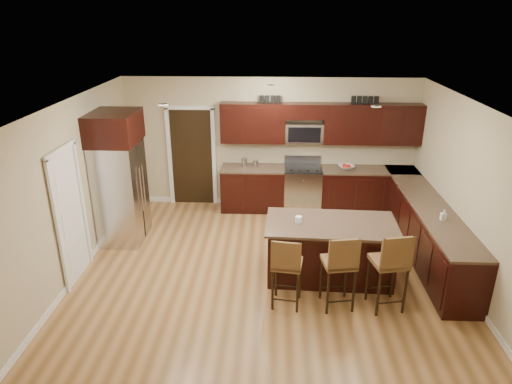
{
  "coord_description": "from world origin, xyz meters",
  "views": [
    {
      "loc": [
        0.09,
        -6.41,
        3.93
      ],
      "look_at": [
        -0.2,
        0.4,
        1.2
      ],
      "focal_mm": 32.0,
      "sensor_mm": 36.0,
      "label": 1
    }
  ],
  "objects_px": {
    "stool_left": "(287,265)",
    "stool_mid": "(340,264)",
    "range": "(302,189)",
    "stool_right": "(391,263)",
    "island": "(330,251)",
    "refrigerator": "(120,177)"
  },
  "relations": [
    {
      "from": "stool_left",
      "to": "stool_mid",
      "type": "height_order",
      "value": "stool_mid"
    },
    {
      "from": "range",
      "to": "stool_mid",
      "type": "relative_size",
      "value": 0.97
    },
    {
      "from": "stool_right",
      "to": "island",
      "type": "bearing_deg",
      "value": 118.52
    },
    {
      "from": "range",
      "to": "island",
      "type": "distance_m",
      "value": 2.59
    },
    {
      "from": "refrigerator",
      "to": "stool_left",
      "type": "bearing_deg",
      "value": -34.05
    },
    {
      "from": "stool_mid",
      "to": "refrigerator",
      "type": "bearing_deg",
      "value": 142.31
    },
    {
      "from": "stool_left",
      "to": "stool_right",
      "type": "xyz_separation_m",
      "value": [
        1.41,
        -0.01,
        0.07
      ]
    },
    {
      "from": "stool_left",
      "to": "stool_mid",
      "type": "bearing_deg",
      "value": 8.09
    },
    {
      "from": "island",
      "to": "refrigerator",
      "type": "height_order",
      "value": "refrigerator"
    },
    {
      "from": "range",
      "to": "stool_mid",
      "type": "height_order",
      "value": "stool_mid"
    },
    {
      "from": "island",
      "to": "stool_left",
      "type": "bearing_deg",
      "value": -126.92
    },
    {
      "from": "island",
      "to": "stool_right",
      "type": "relative_size",
      "value": 1.69
    },
    {
      "from": "refrigerator",
      "to": "range",
      "type": "bearing_deg",
      "value": 23.74
    },
    {
      "from": "island",
      "to": "refrigerator",
      "type": "xyz_separation_m",
      "value": [
        -3.59,
        1.12,
        0.77
      ]
    },
    {
      "from": "stool_left",
      "to": "stool_right",
      "type": "bearing_deg",
      "value": 8.12
    },
    {
      "from": "stool_mid",
      "to": "stool_right",
      "type": "distance_m",
      "value": 0.68
    },
    {
      "from": "range",
      "to": "stool_right",
      "type": "bearing_deg",
      "value": -73.47
    },
    {
      "from": "stool_mid",
      "to": "stool_left",
      "type": "bearing_deg",
      "value": 170.45
    },
    {
      "from": "range",
      "to": "island",
      "type": "xyz_separation_m",
      "value": [
        0.29,
        -2.57,
        -0.04
      ]
    },
    {
      "from": "island",
      "to": "stool_left",
      "type": "xyz_separation_m",
      "value": [
        -0.69,
        -0.84,
        0.25
      ]
    },
    {
      "from": "range",
      "to": "stool_left",
      "type": "bearing_deg",
      "value": -96.65
    },
    {
      "from": "stool_right",
      "to": "refrigerator",
      "type": "height_order",
      "value": "refrigerator"
    }
  ]
}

